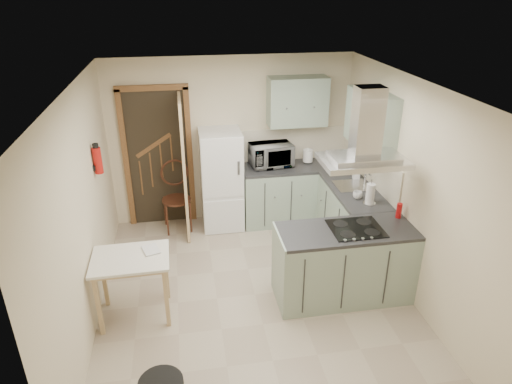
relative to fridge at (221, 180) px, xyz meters
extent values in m
plane|color=tan|center=(0.20, -1.80, -0.75)|extent=(4.20, 4.20, 0.00)
plane|color=silver|center=(0.20, -1.80, 1.75)|extent=(4.20, 4.20, 0.00)
plane|color=beige|center=(0.20, 0.30, 0.50)|extent=(3.60, 0.00, 3.60)
plane|color=beige|center=(-1.60, -1.80, 0.50)|extent=(0.00, 4.20, 4.20)
plane|color=beige|center=(2.00, -1.80, 0.50)|extent=(0.00, 4.20, 4.20)
cube|color=brown|center=(-0.90, 0.27, 0.30)|extent=(1.10, 0.12, 2.10)
cube|color=white|center=(0.00, 0.00, 0.00)|extent=(0.60, 0.60, 1.50)
cube|color=#9EB2A0|center=(0.86, 0.00, -0.30)|extent=(1.08, 0.60, 0.90)
cube|color=#9EB2A0|center=(1.70, -0.68, -0.30)|extent=(0.60, 1.95, 0.90)
cube|color=beige|center=(1.16, 0.29, 0.40)|extent=(1.68, 0.02, 0.50)
cube|color=#9EB2A0|center=(1.15, 0.12, 1.10)|extent=(0.85, 0.35, 0.70)
cube|color=#9EB2A0|center=(1.82, -0.95, 1.10)|extent=(0.35, 0.90, 0.70)
cube|color=#9EB2A0|center=(1.22, -1.98, -0.30)|extent=(1.55, 0.65, 0.90)
cube|color=black|center=(1.32, -1.98, 0.16)|extent=(0.58, 0.50, 0.01)
cube|color=silver|center=(1.32, -1.98, 0.97)|extent=(0.90, 0.55, 0.10)
cube|color=silver|center=(1.70, -0.85, 0.16)|extent=(0.45, 0.40, 0.01)
cylinder|color=#B2140F|center=(-1.54, -0.90, 0.75)|extent=(0.10, 0.10, 0.32)
cube|color=tan|center=(-1.17, -1.93, -0.37)|extent=(0.83, 0.62, 0.76)
cube|color=#4B2919|center=(-0.68, -0.01, -0.27)|extent=(0.47, 0.47, 0.96)
imported|color=black|center=(0.76, 0.08, 0.32)|extent=(0.66, 0.49, 0.34)
cylinder|color=white|center=(1.34, 0.10, 0.26)|extent=(0.17, 0.17, 0.22)
cube|color=orange|center=(1.02, 0.06, 0.31)|extent=(0.17, 0.23, 0.33)
imported|color=#A2A0AC|center=(1.84, -0.62, 0.25)|extent=(0.09, 0.10, 0.19)
cylinder|color=silver|center=(1.72, -1.40, 0.29)|extent=(0.12, 0.12, 0.28)
imported|color=silver|center=(1.63, -1.23, 0.20)|extent=(0.14, 0.14, 0.09)
cylinder|color=#B70F11|center=(1.91, -1.81, 0.24)|extent=(0.07, 0.07, 0.18)
imported|color=#A24C36|center=(-1.03, -1.85, 0.06)|extent=(0.22, 0.26, 0.10)
camera|label=1|loc=(-0.54, -6.20, 2.70)|focal=32.00mm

